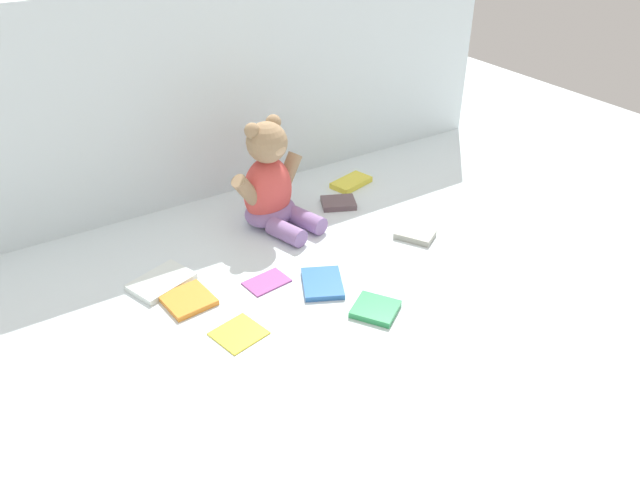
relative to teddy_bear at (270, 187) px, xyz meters
The scene contains 12 objects.
ground_plane 0.21m from the teddy_bear, 100.59° to the right, with size 3.20×3.20×0.00m, color silver.
backdrop_drape 0.30m from the teddy_bear, 97.93° to the left, with size 1.84×0.03×0.58m, color silver.
teddy_bear is the anchor object (origin of this frame).
book_case_0 0.29m from the teddy_bear, 121.31° to the right, with size 0.07×0.10×0.01m, color #923F89.
book_case_1 0.33m from the teddy_bear, 12.30° to the left, with size 0.07×0.12×0.02m, color yellow.
book_case_2 0.39m from the teddy_bear, 43.77° to the right, with size 0.07×0.09×0.02m, color #9FA093.
book_case_3 0.33m from the teddy_bear, 97.25° to the right, with size 0.09×0.12×0.01m, color #2C66B2.
book_case_4 0.38m from the teddy_bear, 162.73° to the right, with size 0.09×0.14×0.01m, color silver.
book_case_5 0.39m from the teddy_bear, 147.70° to the right, with size 0.10×0.10×0.01m, color orange.
book_case_6 0.46m from the teddy_bear, 89.26° to the right, with size 0.09×0.09×0.01m, color #2D9553.
book_case_7 0.46m from the teddy_bear, 127.42° to the right, with size 0.09×0.09×0.01m, color yellow.
book_case_8 0.23m from the teddy_bear, ahead, with size 0.07×0.09×0.02m, color #5B484C.
Camera 1 is at (-0.62, -1.09, 0.84)m, focal length 34.50 mm.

